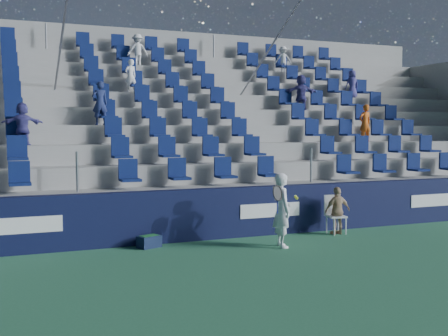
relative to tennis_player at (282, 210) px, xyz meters
name	(u,v)px	position (x,y,z in m)	size (l,w,h in m)	color
ground	(271,270)	(-1.13, -1.70, -0.82)	(70.00, 70.00, 0.00)	#30714C
sponsor_wall	(211,214)	(-1.13, 1.45, -0.22)	(24.00, 0.32, 1.20)	#0E1235
grandstand	(153,144)	(-1.13, 6.54, 1.31)	(24.00, 8.17, 6.63)	#999994
tennis_player	(282,210)	(0.00, 0.00, 0.00)	(0.69, 0.67, 1.64)	white
line_judge_chair	(334,212)	(1.97, 0.95, -0.28)	(0.48, 0.49, 0.96)	white
line_judge	(338,211)	(1.97, 0.80, -0.23)	(0.69, 0.29, 1.18)	tan
ball_bin	(149,241)	(-2.73, 1.05, -0.68)	(0.56, 0.46, 0.27)	#0F1A37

